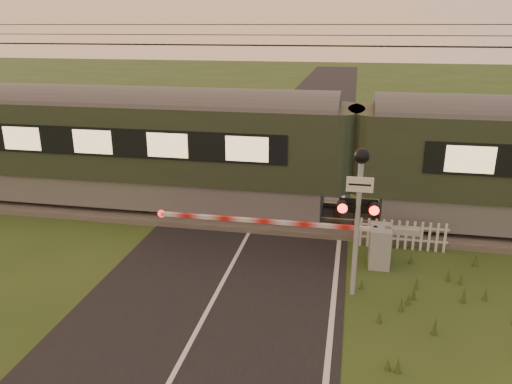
% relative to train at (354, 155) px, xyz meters
% --- Properties ---
extents(ground, '(160.00, 160.00, 0.00)m').
position_rel_train_xyz_m(ground, '(-3.02, -6.50, -2.20)').
color(ground, '#2C4119').
rests_on(ground, ground).
extents(road, '(6.00, 140.00, 0.03)m').
position_rel_train_xyz_m(road, '(-3.00, -6.73, -2.19)').
color(road, black).
rests_on(road, ground).
extents(track_bed, '(140.00, 3.40, 0.39)m').
position_rel_train_xyz_m(track_bed, '(-3.02, 0.00, -2.14)').
color(track_bed, '#47423D').
rests_on(track_bed, ground).
extents(overhead_wires, '(120.00, 0.62, 0.62)m').
position_rel_train_xyz_m(overhead_wires, '(-3.02, 0.00, 3.52)').
color(overhead_wires, black).
rests_on(overhead_wires, ground).
extents(train, '(41.25, 2.84, 3.84)m').
position_rel_train_xyz_m(train, '(0.00, 0.00, 0.00)').
color(train, slate).
rests_on(train, ground).
extents(boom_gate, '(7.17, 0.83, 1.10)m').
position_rel_train_xyz_m(boom_gate, '(0.44, -3.01, -1.60)').
color(boom_gate, gray).
rests_on(boom_gate, ground).
extents(crossing_signal, '(0.91, 0.36, 3.56)m').
position_rel_train_xyz_m(crossing_signal, '(0.15, -4.72, 0.25)').
color(crossing_signal, gray).
rests_on(crossing_signal, ground).
extents(picket_fence, '(2.52, 0.07, 0.86)m').
position_rel_train_xyz_m(picket_fence, '(1.49, -1.89, -1.77)').
color(picket_fence, silver).
rests_on(picket_fence, ground).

